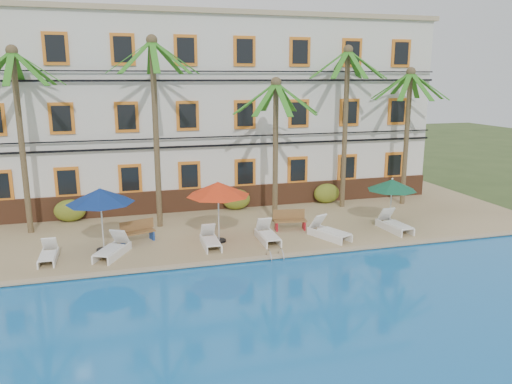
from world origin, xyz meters
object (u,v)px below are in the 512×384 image
object	(u,v)px
umbrella_blue	(100,196)
lounger_b	(113,249)
palm_c	(276,130)
palm_d	(346,106)
lounger_c	(210,240)
palm_e	(408,117)
palm_b	(155,108)
umbrella_red	(218,189)
umbrella_green	(392,185)
palm_a	(19,116)
lounger_d	(267,234)
bench_left	(137,231)
bench_right	(290,220)
lounger_a	(48,254)
lounger_f	(394,224)
lounger_e	(329,231)
pool_ladder	(275,258)

from	to	relation	value
umbrella_blue	lounger_b	distance (m)	2.14
palm_c	palm_d	xyz separation A→B (m)	(4.42, 1.71, 0.93)
lounger_c	palm_e	bearing A→B (deg)	19.81
palm_e	lounger_b	world-z (taller)	palm_e
palm_b	palm_c	xyz separation A→B (m)	(5.51, -0.69, -1.05)
palm_b	umbrella_red	xyz separation A→B (m)	(2.24, -3.01, -3.23)
palm_b	palm_d	xyz separation A→B (m)	(9.94, 1.02, -0.13)
umbrella_green	lounger_c	size ratio (longest dim) A/B	1.26
palm_a	lounger_d	bearing A→B (deg)	-22.32
bench_left	lounger_c	bearing A→B (deg)	-26.67
palm_d	umbrella_red	xyz separation A→B (m)	(-7.70, -4.02, -3.11)
lounger_d	palm_e	bearing A→B (deg)	24.55
palm_b	palm_e	xyz separation A→B (m)	(13.46, 0.69, -0.75)
umbrella_blue	palm_a	bearing A→B (deg)	132.87
bench_right	lounger_c	bearing A→B (deg)	-161.33
palm_a	palm_e	size ratio (longest dim) A/B	1.11
lounger_a	lounger_c	bearing A→B (deg)	-0.51
palm_b	lounger_d	size ratio (longest dim) A/B	4.50
lounger_f	umbrella_red	bearing A→B (deg)	175.47
palm_b	lounger_d	xyz separation A→B (m)	(4.26, -3.51, -5.25)
umbrella_red	lounger_d	size ratio (longest dim) A/B	1.39
lounger_e	lounger_f	xyz separation A→B (m)	(3.36, 0.19, -0.00)
pool_ladder	palm_b	bearing A→B (deg)	125.07
palm_b	bench_left	size ratio (longest dim) A/B	5.56
lounger_b	pool_ladder	distance (m)	6.43
palm_d	umbrella_green	size ratio (longest dim) A/B	3.67
umbrella_green	bench_left	size ratio (longest dim) A/B	1.48
palm_e	umbrella_red	distance (m)	12.07
palm_a	lounger_b	bearing A→B (deg)	-49.43
palm_d	lounger_e	distance (m)	7.65
palm_b	palm_d	bearing A→B (deg)	5.85
umbrella_red	umbrella_green	distance (m)	8.32
palm_a	lounger_c	distance (m)	9.93
umbrella_green	pool_ladder	xyz separation A→B (m)	(-6.62, -2.70, -1.98)
umbrella_blue	lounger_f	size ratio (longest dim) A/B	1.29
palm_c	lounger_e	xyz separation A→B (m)	(1.46, -3.15, -4.18)
palm_d	bench_left	size ratio (longest dim) A/B	5.42
lounger_f	palm_d	bearing A→B (deg)	94.86
lounger_d	lounger_c	bearing A→B (deg)	-179.71
palm_d	umbrella_red	size ratio (longest dim) A/B	3.14
palm_d	lounger_f	world-z (taller)	palm_d
lounger_d	palm_b	bearing A→B (deg)	140.52
palm_b	umbrella_green	xyz separation A→B (m)	(10.55, -2.90, -3.57)
umbrella_blue	palm_c	bearing A→B (deg)	15.30
bench_left	bench_right	bearing A→B (deg)	-0.96
umbrella_red	lounger_d	distance (m)	2.90
lounger_b	lounger_f	size ratio (longest dim) A/B	1.01
lounger_c	lounger_e	xyz separation A→B (m)	(5.21, -0.32, 0.03)
umbrella_green	lounger_b	world-z (taller)	umbrella_green
umbrella_blue	umbrella_green	size ratio (longest dim) A/B	1.16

